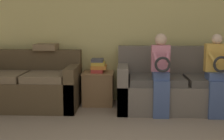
# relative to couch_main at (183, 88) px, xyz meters

# --- Properties ---
(wall_back) EXTENTS (6.71, 0.06, 2.55)m
(wall_back) POSITION_rel_couch_main_xyz_m (-0.85, 0.55, 0.93)
(wall_back) COLOR #DBCC7F
(wall_back) RESTS_ON ground_plane
(couch_main) EXTENTS (2.08, 0.91, 0.98)m
(couch_main) POSITION_rel_couch_main_xyz_m (0.00, 0.00, 0.00)
(couch_main) COLOR #70665B
(couch_main) RESTS_ON ground_plane
(couch_side) EXTENTS (1.67, 0.91, 0.91)m
(couch_side) POSITION_rel_couch_main_xyz_m (-2.50, 0.02, -0.01)
(couch_side) COLOR brown
(couch_side) RESTS_ON ground_plane
(child_left_seated) EXTENTS (0.27, 0.38, 1.21)m
(child_left_seated) POSITION_rel_couch_main_xyz_m (-0.40, -0.38, 0.33)
(child_left_seated) COLOR #475B8E
(child_left_seated) RESTS_ON ground_plane
(child_right_seated) EXTENTS (0.33, 0.37, 1.20)m
(child_right_seated) POSITION_rel_couch_main_xyz_m (0.40, -0.39, 0.31)
(child_right_seated) COLOR #475B8E
(child_right_seated) RESTS_ON ground_plane
(side_shelf) EXTENTS (0.52, 0.52, 0.55)m
(side_shelf) POSITION_rel_couch_main_xyz_m (-1.37, 0.24, -0.06)
(side_shelf) COLOR olive
(side_shelf) RESTS_ON ground_plane
(book_stack) EXTENTS (0.25, 0.31, 0.23)m
(book_stack) POSITION_rel_couch_main_xyz_m (-1.37, 0.24, 0.31)
(book_stack) COLOR #BC3833
(book_stack) RESTS_ON side_shelf
(throw_pillow) EXTENTS (0.36, 0.36, 0.10)m
(throw_pillow) POSITION_rel_couch_main_xyz_m (-2.26, 0.33, 0.62)
(throw_pillow) COLOR #846B4C
(throw_pillow) RESTS_ON couch_side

